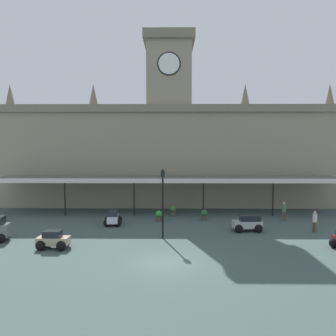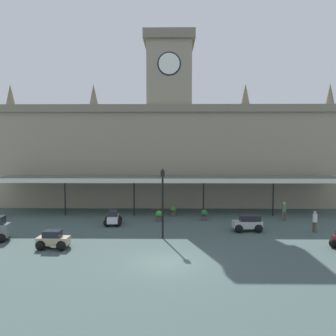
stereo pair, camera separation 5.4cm
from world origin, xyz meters
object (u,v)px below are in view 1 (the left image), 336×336
object	(u,v)px
car_beige_sedan	(53,241)
car_white_sedan	(113,219)
car_silver_estate	(248,224)
planter_near_kerb	(173,211)
pedestrian_crossing_forecourt	(315,221)
victorian_lamppost	(163,195)
planter_forecourt_centre	(159,216)
planter_by_canopy	(204,215)
pedestrian_beside_cars	(284,211)

from	to	relation	value
car_beige_sedan	car_white_sedan	bearing A→B (deg)	67.63
car_silver_estate	planter_near_kerb	distance (m)	8.13
planter_near_kerb	car_silver_estate	bearing A→B (deg)	-44.18
car_silver_estate	car_beige_sedan	size ratio (longest dim) A/B	1.10
car_silver_estate	planter_near_kerb	size ratio (longest dim) A/B	2.38
car_white_sedan	pedestrian_crossing_forecourt	bearing A→B (deg)	-8.41
victorian_lamppost	planter_forecourt_centre	size ratio (longest dim) A/B	5.29
pedestrian_crossing_forecourt	car_white_sedan	bearing A→B (deg)	171.59
car_beige_sedan	planter_forecourt_centre	distance (m)	10.38
car_white_sedan	victorian_lamppost	bearing A→B (deg)	-43.98
car_silver_estate	car_white_sedan	size ratio (longest dim) A/B	1.07
car_silver_estate	victorian_lamppost	distance (m)	7.43
car_silver_estate	planter_near_kerb	bearing A→B (deg)	135.82
planter_near_kerb	planter_by_canopy	distance (m)	3.30
car_beige_sedan	planter_forecourt_centre	size ratio (longest dim) A/B	2.16
victorian_lamppost	car_beige_sedan	bearing A→B (deg)	-160.54
car_beige_sedan	victorian_lamppost	xyz separation A→B (m)	(7.12, 2.52, 2.64)
car_silver_estate	victorian_lamppost	bearing A→B (deg)	-162.30
car_beige_sedan	victorian_lamppost	distance (m)	8.00
car_white_sedan	planter_by_canopy	distance (m)	8.13
car_silver_estate	planter_near_kerb	xyz separation A→B (m)	(-5.83, 5.67, -0.07)
car_silver_estate	car_beige_sedan	distance (m)	14.52
car_silver_estate	pedestrian_beside_cars	size ratio (longest dim) A/B	1.37
car_white_sedan	victorian_lamppost	distance (m)	6.60
pedestrian_beside_cars	planter_near_kerb	bearing A→B (deg)	169.33
planter_near_kerb	car_beige_sedan	bearing A→B (deg)	-127.59
car_white_sedan	planter_by_canopy	xyz separation A→B (m)	(7.93, 1.79, -0.01)
pedestrian_beside_cars	pedestrian_crossing_forecourt	size ratio (longest dim) A/B	1.00
car_silver_estate	planter_forecourt_centre	bearing A→B (deg)	154.84
car_white_sedan	pedestrian_crossing_forecourt	distance (m)	16.29
car_silver_estate	planter_by_canopy	distance (m)	4.94
pedestrian_beside_cars	planter_near_kerb	size ratio (longest dim) A/B	1.74
car_beige_sedan	planter_near_kerb	world-z (taller)	car_beige_sedan
victorian_lamppost	planter_forecourt_centre	world-z (taller)	victorian_lamppost
car_silver_estate	planter_forecourt_centre	distance (m)	7.88
car_white_sedan	pedestrian_beside_cars	size ratio (longest dim) A/B	1.28
planter_forecourt_centre	pedestrian_crossing_forecourt	bearing A→B (deg)	-16.59
pedestrian_beside_cars	victorian_lamppost	distance (m)	12.44
car_silver_estate	victorian_lamppost	world-z (taller)	victorian_lamppost
car_beige_sedan	planter_near_kerb	size ratio (longest dim) A/B	2.16
victorian_lamppost	planter_by_canopy	world-z (taller)	victorian_lamppost
car_beige_sedan	victorian_lamppost	bearing A→B (deg)	19.46
planter_near_kerb	pedestrian_beside_cars	bearing A→B (deg)	-10.67
car_beige_sedan	pedestrian_beside_cars	bearing A→B (deg)	25.31
pedestrian_beside_cars	planter_near_kerb	xyz separation A→B (m)	(-9.90, 1.87, -0.42)
planter_by_canopy	car_silver_estate	bearing A→B (deg)	-51.62
pedestrian_crossing_forecourt	planter_forecourt_centre	size ratio (longest dim) A/B	1.74
pedestrian_beside_cars	car_beige_sedan	bearing A→B (deg)	-154.69
car_beige_sedan	pedestrian_crossing_forecourt	size ratio (longest dim) A/B	1.24
pedestrian_crossing_forecourt	pedestrian_beside_cars	bearing A→B (deg)	104.22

